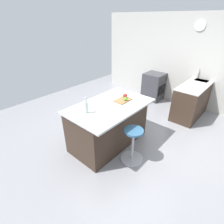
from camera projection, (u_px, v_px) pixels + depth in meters
name	position (u px, v px, depth m)	size (l,w,h in m)	color
ground_plane	(127.00, 138.00, 4.03)	(7.40, 7.40, 0.00)	gray
interior_partition_left	(184.00, 61.00, 5.18)	(0.15, 5.69, 2.62)	beige
sink_cabinet	(196.00, 97.00, 4.98)	(2.04, 0.60, 1.19)	#38281E
oven_range	(154.00, 86.00, 5.78)	(0.60, 0.61, 0.88)	#38383D
kitchen_island	(109.00, 124.00, 3.68)	(1.71, 1.07, 0.95)	#38281E
stool_by_window	(133.00, 146.00, 3.27)	(0.44, 0.44, 0.70)	#B7B7BC
cutting_board	(123.00, 100.00, 3.60)	(0.36, 0.24, 0.02)	olive
apple_red	(125.00, 96.00, 3.67)	(0.09, 0.09, 0.09)	red
apple_green	(126.00, 99.00, 3.54)	(0.08, 0.08, 0.08)	#609E2D
water_bottle	(86.00, 107.00, 3.08)	(0.06, 0.06, 0.31)	silver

